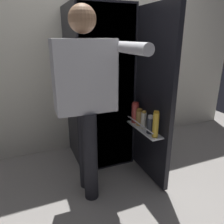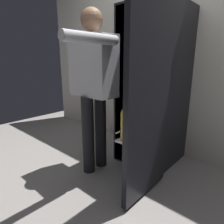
{
  "view_description": "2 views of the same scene",
  "coord_description": "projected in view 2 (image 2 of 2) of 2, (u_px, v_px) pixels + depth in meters",
  "views": [
    {
      "loc": [
        -0.76,
        -1.65,
        1.35
      ],
      "look_at": [
        -0.06,
        0.02,
        0.72
      ],
      "focal_mm": 34.85,
      "sensor_mm": 36.0,
      "label": 1
    },
    {
      "loc": [
        1.07,
        -1.31,
        1.12
      ],
      "look_at": [
        -0.09,
        -0.01,
        0.66
      ],
      "focal_mm": 31.22,
      "sensor_mm": 36.0,
      "label": 2
    }
  ],
  "objects": [
    {
      "name": "person",
      "position": [
        94.0,
        79.0,
        1.86
      ],
      "size": [
        0.54,
        0.78,
        1.57
      ],
      "color": "black",
      "rests_on": "ground_plane"
    },
    {
      "name": "ground_plane",
      "position": [
        119.0,
        177.0,
        1.93
      ],
      "size": [
        5.27,
        5.27,
        0.0
      ],
      "primitive_type": "plane",
      "color": "gray"
    },
    {
      "name": "kitchen_wall",
      "position": [
        171.0,
        49.0,
        2.28
      ],
      "size": [
        4.4,
        0.1,
        2.49
      ],
      "primitive_type": "cube",
      "color": "silver",
      "rests_on": "ground_plane"
    },
    {
      "name": "refrigerator",
      "position": [
        153.0,
        89.0,
        2.08
      ],
      "size": [
        0.64,
        1.22,
        1.65
      ],
      "color": "black",
      "rests_on": "ground_plane"
    }
  ]
}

